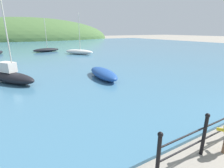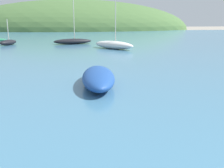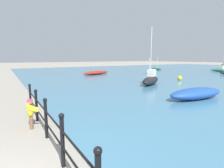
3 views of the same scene
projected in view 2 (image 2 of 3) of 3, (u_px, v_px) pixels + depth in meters
The scene contains 6 objects.
water at pixel (95, 41), 31.67m from camera, with size 80.00×60.00×0.10m, color teal.
far_hillside at pixel (77, 30), 69.78m from camera, with size 60.54×33.30×15.41m.
boat_green_fishing at pixel (98, 77), 9.64m from camera, with size 1.56×3.79×0.62m.
boat_twin_mast at pixel (73, 41), 26.59m from camera, with size 4.03×1.89×4.80m.
boat_red_dinghy at pixel (8, 42), 25.49m from camera, with size 1.72×2.56×2.46m.
boat_blue_hull at pixel (114, 45), 22.11m from camera, with size 3.37×4.03×5.27m.
Camera 2 is at (-3.73, 0.14, 2.45)m, focal length 42.00 mm.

